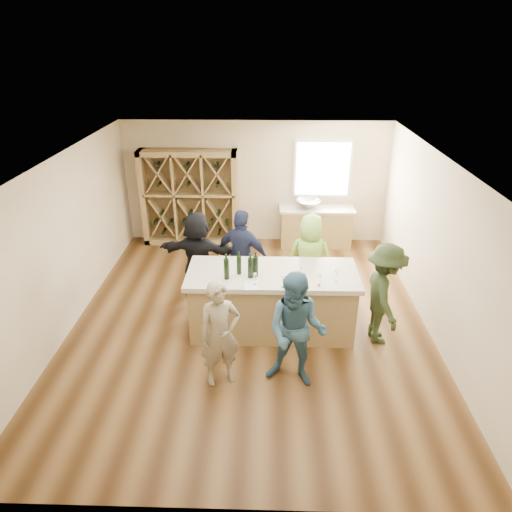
{
  "coord_description": "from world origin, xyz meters",
  "views": [
    {
      "loc": [
        0.3,
        -6.61,
        4.49
      ],
      "look_at": [
        0.1,
        0.2,
        1.15
      ],
      "focal_mm": 32.0,
      "sensor_mm": 36.0,
      "label": 1
    }
  ],
  "objects_px": {
    "wine_bottle_d": "(250,268)",
    "person_far_mid": "(242,257)",
    "sink": "(308,204)",
    "person_far_right": "(310,259)",
    "person_server": "(384,294)",
    "tasting_counter_base": "(272,303)",
    "wine_rack": "(190,198)",
    "person_far_left": "(198,255)",
    "wine_bottle_c": "(239,265)",
    "wine_bottle_e": "(256,266)",
    "person_near_left": "(220,334)",
    "person_near_right": "(297,331)",
    "wine_bottle_b": "(226,269)"
  },
  "relations": [
    {
      "from": "person_server",
      "to": "person_far_left",
      "type": "relative_size",
      "value": 1.01
    },
    {
      "from": "wine_bottle_e",
      "to": "person_far_left",
      "type": "bearing_deg",
      "value": 132.03
    },
    {
      "from": "wine_bottle_b",
      "to": "person_far_left",
      "type": "distance_m",
      "value": 1.52
    },
    {
      "from": "person_near_left",
      "to": "person_server",
      "type": "distance_m",
      "value": 2.66
    },
    {
      "from": "wine_bottle_b",
      "to": "sink",
      "type": "bearing_deg",
      "value": 67.28
    },
    {
      "from": "sink",
      "to": "person_near_right",
      "type": "bearing_deg",
      "value": -96.08
    },
    {
      "from": "tasting_counter_base",
      "to": "person_far_mid",
      "type": "distance_m",
      "value": 1.14
    },
    {
      "from": "tasting_counter_base",
      "to": "person_near_left",
      "type": "xyz_separation_m",
      "value": [
        -0.72,
        -1.28,
        0.29
      ]
    },
    {
      "from": "wine_bottle_b",
      "to": "wine_bottle_d",
      "type": "height_order",
      "value": "wine_bottle_b"
    },
    {
      "from": "sink",
      "to": "tasting_counter_base",
      "type": "xyz_separation_m",
      "value": [
        -0.82,
        -3.43,
        -0.51
      ]
    },
    {
      "from": "person_near_right",
      "to": "person_far_mid",
      "type": "relative_size",
      "value": 0.98
    },
    {
      "from": "tasting_counter_base",
      "to": "wine_bottle_c",
      "type": "relative_size",
      "value": 8.59
    },
    {
      "from": "wine_bottle_c",
      "to": "wine_bottle_d",
      "type": "height_order",
      "value": "wine_bottle_d"
    },
    {
      "from": "wine_rack",
      "to": "wine_bottle_e",
      "type": "distance_m",
      "value": 3.97
    },
    {
      "from": "wine_bottle_d",
      "to": "person_far_right",
      "type": "xyz_separation_m",
      "value": [
        1.02,
        1.16,
        -0.41
      ]
    },
    {
      "from": "person_near_right",
      "to": "person_far_mid",
      "type": "height_order",
      "value": "person_far_mid"
    },
    {
      "from": "wine_rack",
      "to": "person_far_left",
      "type": "relative_size",
      "value": 1.32
    },
    {
      "from": "sink",
      "to": "person_far_left",
      "type": "distance_m",
      "value": 3.21
    },
    {
      "from": "tasting_counter_base",
      "to": "person_near_right",
      "type": "xyz_separation_m",
      "value": [
        0.32,
        -1.27,
        0.36
      ]
    },
    {
      "from": "person_far_left",
      "to": "person_far_right",
      "type": "bearing_deg",
      "value": -174.51
    },
    {
      "from": "wine_bottle_c",
      "to": "person_near_left",
      "type": "relative_size",
      "value": 0.19
    },
    {
      "from": "tasting_counter_base",
      "to": "person_far_right",
      "type": "relative_size",
      "value": 1.56
    },
    {
      "from": "sink",
      "to": "person_server",
      "type": "distance_m",
      "value": 3.78
    },
    {
      "from": "wine_bottle_d",
      "to": "person_far_left",
      "type": "distance_m",
      "value": 1.67
    },
    {
      "from": "person_far_left",
      "to": "person_far_mid",
      "type": "bearing_deg",
      "value": 177.53
    },
    {
      "from": "wine_bottle_b",
      "to": "person_near_right",
      "type": "bearing_deg",
      "value": -45.39
    },
    {
      "from": "wine_bottle_d",
      "to": "person_far_right",
      "type": "relative_size",
      "value": 0.2
    },
    {
      "from": "wine_bottle_b",
      "to": "person_far_mid",
      "type": "relative_size",
      "value": 0.19
    },
    {
      "from": "wine_bottle_d",
      "to": "person_near_left",
      "type": "xyz_separation_m",
      "value": [
        -0.37,
        -1.11,
        -0.45
      ]
    },
    {
      "from": "wine_bottle_d",
      "to": "sink",
      "type": "bearing_deg",
      "value": 72.05
    },
    {
      "from": "wine_bottle_d",
      "to": "wine_bottle_e",
      "type": "bearing_deg",
      "value": 33.45
    },
    {
      "from": "sink",
      "to": "person_far_right",
      "type": "relative_size",
      "value": 0.32
    },
    {
      "from": "person_near_left",
      "to": "person_far_right",
      "type": "height_order",
      "value": "person_far_right"
    },
    {
      "from": "wine_bottle_d",
      "to": "person_far_mid",
      "type": "xyz_separation_m",
      "value": [
        -0.19,
        1.11,
        -0.36
      ]
    },
    {
      "from": "wine_bottle_d",
      "to": "person_far_left",
      "type": "relative_size",
      "value": 0.2
    },
    {
      "from": "wine_rack",
      "to": "person_far_right",
      "type": "xyz_separation_m",
      "value": [
        2.55,
        -2.51,
        -0.26
      ]
    },
    {
      "from": "person_near_right",
      "to": "person_far_mid",
      "type": "bearing_deg",
      "value": 126.05
    },
    {
      "from": "wine_bottle_e",
      "to": "person_far_mid",
      "type": "distance_m",
      "value": 1.15
    },
    {
      "from": "wine_rack",
      "to": "person_near_right",
      "type": "relative_size",
      "value": 1.28
    },
    {
      "from": "person_near_left",
      "to": "person_far_left",
      "type": "bearing_deg",
      "value": 84.18
    },
    {
      "from": "wine_bottle_c",
      "to": "wine_bottle_e",
      "type": "xyz_separation_m",
      "value": [
        0.26,
        -0.06,
        0.01
      ]
    },
    {
      "from": "person_server",
      "to": "tasting_counter_base",
      "type": "bearing_deg",
      "value": 79.48
    },
    {
      "from": "wine_rack",
      "to": "sink",
      "type": "xyz_separation_m",
      "value": [
        2.7,
        -0.07,
        -0.09
      ]
    },
    {
      "from": "wine_bottle_d",
      "to": "person_server",
      "type": "distance_m",
      "value": 2.11
    },
    {
      "from": "tasting_counter_base",
      "to": "wine_bottle_c",
      "type": "xyz_separation_m",
      "value": [
        -0.53,
        -0.06,
        0.73
      ]
    },
    {
      "from": "wine_bottle_c",
      "to": "person_far_right",
      "type": "bearing_deg",
      "value": 41.17
    },
    {
      "from": "wine_rack",
      "to": "person_far_left",
      "type": "bearing_deg",
      "value": -77.9
    },
    {
      "from": "person_near_left",
      "to": "person_far_right",
      "type": "bearing_deg",
      "value": 37.52
    },
    {
      "from": "person_far_right",
      "to": "person_far_left",
      "type": "relative_size",
      "value": 1.0
    },
    {
      "from": "person_far_mid",
      "to": "wine_bottle_d",
      "type": "bearing_deg",
      "value": 121.1
    }
  ]
}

